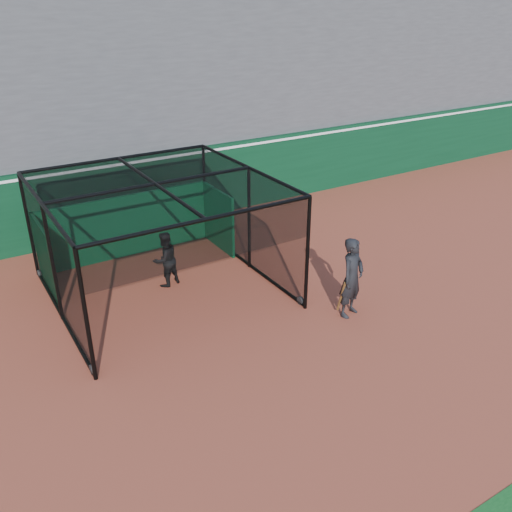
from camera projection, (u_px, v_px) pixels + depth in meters
ground at (273, 354)px, 11.99m from camera, size 120.00×120.00×0.00m
outfield_wall at (133, 192)px, 17.94m from camera, size 50.00×0.50×2.50m
grandstand at (87, 79)px, 19.45m from camera, size 50.00×7.85×8.95m
batting_cage at (160, 239)px, 13.96m from camera, size 5.46×5.58×2.99m
batter at (165, 259)px, 14.55m from camera, size 0.88×0.76×1.54m
on_deck_player at (352, 278)px, 13.07m from camera, size 0.86×0.70×2.04m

